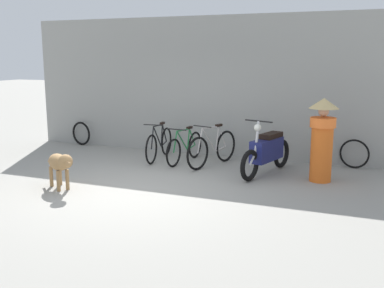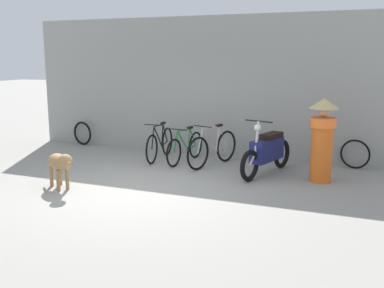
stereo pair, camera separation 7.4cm
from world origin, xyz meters
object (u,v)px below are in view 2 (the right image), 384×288
object	(u,v)px
stray_dog	(60,163)
person_in_robes	(322,136)
bicycle_1	(185,147)
bicycle_2	(213,149)
motorcycle	(267,152)
spare_tire_left	(355,154)
spare_tire_right	(82,133)
bicycle_0	(160,144)

from	to	relation	value
stray_dog	person_in_robes	world-z (taller)	person_in_robes
bicycle_1	person_in_robes	distance (m)	3.06
stray_dog	bicycle_1	bearing A→B (deg)	98.31
bicycle_2	stray_dog	size ratio (longest dim) A/B	1.73
motorcycle	spare_tire_left	xyz separation A→B (m)	(1.62, 1.15, -0.15)
bicycle_1	spare_tire_right	xyz separation A→B (m)	(-3.32, 0.80, -0.02)
bicycle_0	bicycle_1	xyz separation A→B (m)	(0.65, -0.05, -0.02)
motorcycle	spare_tire_right	size ratio (longest dim) A/B	3.00
bicycle_0	bicycle_2	world-z (taller)	bicycle_2
bicycle_1	spare_tire_left	distance (m)	3.62
bicycle_1	stray_dog	distance (m)	3.01
bicycle_0	stray_dog	world-z (taller)	bicycle_0
bicycle_0	spare_tire_left	bearing A→B (deg)	94.65
bicycle_2	person_in_robes	world-z (taller)	person_in_robes
motorcycle	stray_dog	bearing A→B (deg)	-37.04
bicycle_2	person_in_robes	bearing A→B (deg)	97.56
bicycle_2	spare_tire_left	world-z (taller)	bicycle_2
motorcycle	person_in_robes	bearing A→B (deg)	98.27
bicycle_2	stray_dog	distance (m)	3.29
bicycle_1	stray_dog	bearing A→B (deg)	-18.75
bicycle_1	motorcycle	xyz separation A→B (m)	(1.91, -0.34, 0.13)
bicycle_2	spare_tire_right	distance (m)	4.09
bicycle_0	bicycle_1	size ratio (longest dim) A/B	1.02
bicycle_0	spare_tire_left	distance (m)	4.25
bicycle_1	stray_dog	size ratio (longest dim) A/B	1.69
bicycle_0	person_in_robes	world-z (taller)	person_in_robes
bicycle_2	spare_tire_right	world-z (taller)	bicycle_2
stray_dog	spare_tire_left	distance (m)	5.95
bicycle_2	spare_tire_left	xyz separation A→B (m)	(2.86, 0.88, -0.06)
bicycle_2	stray_dog	bearing A→B (deg)	-18.08
bicycle_2	motorcycle	size ratio (longest dim) A/B	0.87
stray_dog	spare_tire_left	xyz separation A→B (m)	(4.77, 3.54, -0.16)
stray_dog	spare_tire_right	world-z (taller)	stray_dog
bicycle_1	spare_tire_right	size ratio (longest dim) A/B	2.57
bicycle_1	person_in_robes	size ratio (longest dim) A/B	1.02
bicycle_2	stray_dog	world-z (taller)	bicycle_2
person_in_robes	spare_tire_right	xyz separation A→B (m)	(-6.30, 1.29, -0.55)
bicycle_0	motorcycle	xyz separation A→B (m)	(2.57, -0.39, 0.11)
bicycle_2	motorcycle	bearing A→B (deg)	95.37
bicycle_0	spare_tire_right	size ratio (longest dim) A/B	2.63
person_in_robes	spare_tire_left	world-z (taller)	person_in_robes
bicycle_2	motorcycle	xyz separation A→B (m)	(1.24, -0.27, 0.09)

